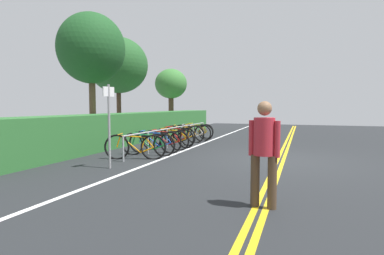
% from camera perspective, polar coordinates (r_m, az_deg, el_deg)
% --- Properties ---
extents(ground_plane, '(36.19, 13.84, 0.05)m').
position_cam_1_polar(ground_plane, '(9.52, 15.80, -5.83)').
color(ground_plane, '#232628').
extents(centre_line_yellow_inner, '(32.57, 0.10, 0.00)m').
position_cam_1_polar(centre_line_yellow_inner, '(9.51, 16.28, -5.68)').
color(centre_line_yellow_inner, gold).
rests_on(centre_line_yellow_inner, ground_plane).
extents(centre_line_yellow_outer, '(32.57, 0.10, 0.00)m').
position_cam_1_polar(centre_line_yellow_outer, '(9.52, 15.32, -5.65)').
color(centre_line_yellow_outer, gold).
rests_on(centre_line_yellow_outer, ground_plane).
extents(bike_lane_stripe_white, '(32.57, 0.12, 0.00)m').
position_cam_1_polar(bike_lane_stripe_white, '(10.26, -3.08, -4.83)').
color(bike_lane_stripe_white, white).
rests_on(bike_lane_stripe_white, ground_plane).
extents(bike_rack, '(7.53, 0.05, 0.74)m').
position_cam_1_polar(bike_rack, '(12.31, -3.19, -0.73)').
color(bike_rack, '#9EA0A5').
rests_on(bike_rack, ground_plane).
extents(bicycle_0, '(0.64, 1.78, 0.78)m').
position_cam_1_polar(bicycle_0, '(9.38, -10.30, -3.47)').
color(bicycle_0, black).
rests_on(bicycle_0, ground_plane).
extents(bicycle_1, '(0.46, 1.80, 0.75)m').
position_cam_1_polar(bicycle_1, '(10.04, -7.97, -3.03)').
color(bicycle_1, black).
rests_on(bicycle_1, ground_plane).
extents(bicycle_2, '(0.50, 1.81, 0.77)m').
position_cam_1_polar(bicycle_2, '(10.61, -6.69, -2.61)').
color(bicycle_2, black).
rests_on(bicycle_2, ground_plane).
extents(bicycle_3, '(0.46, 1.78, 0.75)m').
position_cam_1_polar(bicycle_3, '(11.26, -4.86, -2.28)').
color(bicycle_3, black).
rests_on(bicycle_3, ground_plane).
extents(bicycle_4, '(0.47, 1.80, 0.74)m').
position_cam_1_polar(bicycle_4, '(12.02, -3.39, -1.89)').
color(bicycle_4, black).
rests_on(bicycle_4, ground_plane).
extents(bicycle_5, '(0.59, 1.75, 0.76)m').
position_cam_1_polar(bicycle_5, '(12.72, -2.69, -1.53)').
color(bicycle_5, black).
rests_on(bicycle_5, ground_plane).
extents(bicycle_6, '(0.58, 1.71, 0.79)m').
position_cam_1_polar(bicycle_6, '(13.35, -1.47, -1.20)').
color(bicycle_6, black).
rests_on(bicycle_6, ground_plane).
extents(bicycle_7, '(0.49, 1.72, 0.78)m').
position_cam_1_polar(bicycle_7, '(13.97, -0.03, -0.98)').
color(bicycle_7, black).
rests_on(bicycle_7, ground_plane).
extents(bicycle_8, '(0.46, 1.76, 0.73)m').
position_cam_1_polar(bicycle_8, '(14.74, 0.60, -0.81)').
color(bicycle_8, black).
rests_on(bicycle_8, ground_plane).
extents(bicycle_9, '(0.46, 1.69, 0.74)m').
position_cam_1_polar(bicycle_9, '(15.35, 1.06, -0.61)').
color(bicycle_9, black).
rests_on(bicycle_9, ground_plane).
extents(pedestrian, '(0.32, 0.48, 1.64)m').
position_cam_1_polar(pedestrian, '(4.92, 12.96, -3.48)').
color(pedestrian, '#4C3826').
rests_on(pedestrian, ground_plane).
extents(sign_post_near, '(0.36, 0.10, 2.10)m').
position_cam_1_polar(sign_post_near, '(8.06, -14.85, 1.72)').
color(sign_post_near, gray).
rests_on(sign_post_near, ground_plane).
extents(hedge_backdrop, '(16.48, 1.31, 1.26)m').
position_cam_1_polar(hedge_backdrop, '(14.66, -9.27, 0.23)').
color(hedge_backdrop, '#2D6B30').
rests_on(hedge_backdrop, ground_plane).
extents(tree_mid, '(2.63, 2.63, 5.21)m').
position_cam_1_polar(tree_mid, '(13.31, -17.83, 13.44)').
color(tree_mid, brown).
rests_on(tree_mid, ground_plane).
extents(tree_far_right, '(3.10, 3.10, 5.17)m').
position_cam_1_polar(tree_far_right, '(17.28, -13.26, 10.91)').
color(tree_far_right, '#473323').
rests_on(tree_far_right, ground_plane).
extents(tree_extra, '(2.04, 2.04, 3.93)m').
position_cam_1_polar(tree_extra, '(20.27, -3.84, 7.79)').
color(tree_extra, '#473323').
rests_on(tree_extra, ground_plane).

